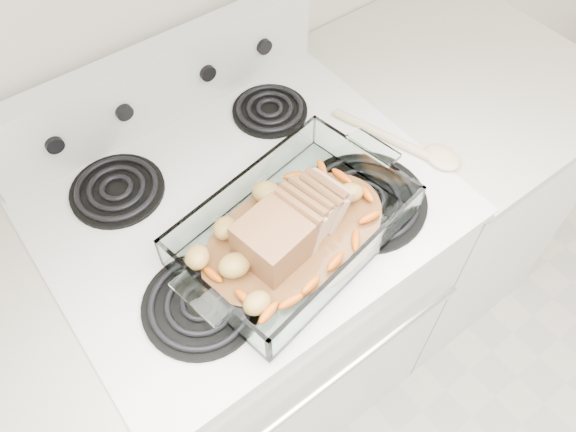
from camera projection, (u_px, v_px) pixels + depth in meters
electric_range at (252, 301)px, 1.49m from camera, size 0.78×0.70×1.12m
counter_right at (428, 187)px, 1.74m from camera, size 0.58×0.68×0.93m
baking_dish at (294, 232)px, 1.04m from camera, size 0.42×0.27×0.08m
pork_roast at (285, 228)px, 1.01m from camera, size 0.23×0.11×0.09m
roast_vegetables at (282, 219)px, 1.05m from camera, size 0.32×0.17×0.04m
wooden_spoon at (415, 147)px, 1.19m from camera, size 0.13×0.28×0.02m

